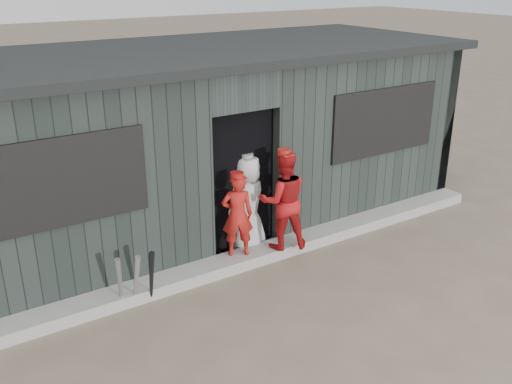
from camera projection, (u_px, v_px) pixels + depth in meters
ground at (345, 327)px, 6.25m from camera, size 80.00×80.00×0.00m
curb at (255, 256)px, 7.64m from camera, size 8.00×0.36×0.15m
bat_left at (136, 281)px, 6.50m from camera, size 0.11×0.23×0.69m
bat_mid at (120, 283)px, 6.44m from camera, size 0.14×0.24×0.70m
bat_right at (151, 277)px, 6.53m from camera, size 0.10×0.28×0.74m
player_red_left at (237, 215)px, 7.32m from camera, size 0.48×0.41×1.12m
player_red_right at (283, 200)px, 7.49m from camera, size 0.80×0.72×1.35m
player_grey_back at (247, 204)px, 7.73m from camera, size 0.73×0.52×1.38m
dugout at (194, 139)px, 8.51m from camera, size 8.30×3.30×2.62m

